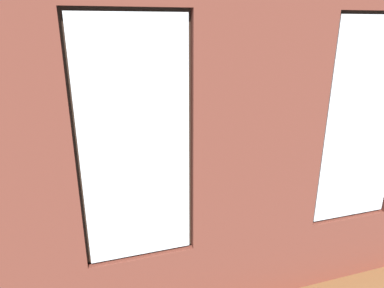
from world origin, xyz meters
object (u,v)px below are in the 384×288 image
(papasan_chair, at_px, (134,143))
(potted_plant_between_couches, at_px, (296,201))
(couch_by_window, at_px, (183,241))
(table_plant_small, at_px, (175,157))
(potted_plant_corner_near_left, at_px, (273,120))
(cup_ceramic, at_px, (164,168))
(coffee_table, at_px, (186,168))
(remote_black, at_px, (205,159))
(couch_left, at_px, (339,172))
(potted_plant_mid_room_small, at_px, (228,147))
(potted_plant_beside_window_right, at_px, (12,264))
(remote_silver, at_px, (194,167))
(candle_jar, at_px, (186,162))

(papasan_chair, distance_m, potted_plant_between_couches, 3.59)
(couch_by_window, relative_size, table_plant_small, 7.78)
(couch_by_window, height_order, potted_plant_corner_near_left, potted_plant_corner_near_left)
(potted_plant_between_couches, bearing_deg, table_plant_small, -60.58)
(couch_by_window, distance_m, cup_ceramic, 1.75)
(potted_plant_between_couches, bearing_deg, potted_plant_corner_near_left, -115.63)
(coffee_table, relative_size, potted_plant_corner_near_left, 1.13)
(remote_black, relative_size, papasan_chair, 0.16)
(couch_left, distance_m, potted_plant_mid_room_small, 2.12)
(couch_left, bearing_deg, papasan_chair, -120.22)
(coffee_table, height_order, potted_plant_beside_window_right, potted_plant_beside_window_right)
(remote_silver, relative_size, potted_plant_corner_near_left, 0.14)
(table_plant_small, relative_size, potted_plant_between_couches, 0.21)
(couch_by_window, height_order, papasan_chair, couch_by_window)
(remote_silver, relative_size, potted_plant_between_couches, 0.14)
(couch_left, xyz_separation_m, potted_plant_beside_window_right, (4.76, 1.19, 0.16))
(couch_by_window, distance_m, table_plant_small, 2.00)
(table_plant_small, bearing_deg, remote_black, -175.98)
(couch_left, bearing_deg, potted_plant_between_couches, -51.38)
(papasan_chair, bearing_deg, potted_plant_between_couches, 116.01)
(potted_plant_beside_window_right, bearing_deg, candle_jar, -139.87)
(remote_silver, bearing_deg, coffee_table, -95.54)
(papasan_chair, bearing_deg, table_plant_small, 110.80)
(potted_plant_mid_room_small, bearing_deg, potted_plant_between_couches, 85.04)
(remote_black, bearing_deg, candle_jar, -30.15)
(remote_silver, relative_size, remote_black, 1.00)
(couch_left, relative_size, remote_silver, 11.56)
(potted_plant_beside_window_right, bearing_deg, potted_plant_corner_near_left, -143.04)
(remote_black, height_order, potted_plant_corner_near_left, potted_plant_corner_near_left)
(papasan_chair, bearing_deg, remote_black, 128.82)
(candle_jar, xyz_separation_m, remote_silver, (-0.10, 0.11, -0.05))
(cup_ceramic, distance_m, potted_plant_corner_near_left, 3.54)
(potted_plant_mid_room_small, height_order, potted_plant_corner_near_left, potted_plant_corner_near_left)
(couch_by_window, distance_m, potted_plant_corner_near_left, 4.81)
(coffee_table, relative_size, potted_plant_mid_room_small, 2.55)
(potted_plant_mid_room_small, bearing_deg, candle_jar, 38.51)
(remote_silver, height_order, papasan_chair, papasan_chair)
(papasan_chair, distance_m, potted_plant_corner_near_left, 3.30)
(remote_black, relative_size, potted_plant_corner_near_left, 0.14)
(remote_silver, bearing_deg, candle_jar, -95.54)
(couch_by_window, xyz_separation_m, couch_left, (-3.04, -1.09, 0.00))
(couch_by_window, relative_size, couch_left, 1.04)
(coffee_table, xyz_separation_m, remote_silver, (-0.10, 0.11, 0.07))
(candle_jar, bearing_deg, potted_plant_between_couches, 116.59)
(candle_jar, xyz_separation_m, papasan_chair, (0.67, -1.42, -0.08))
(potted_plant_mid_room_small, bearing_deg, remote_silver, 44.46)
(potted_plant_between_couches, height_order, potted_plant_beside_window_right, potted_plant_between_couches)
(papasan_chair, relative_size, potted_plant_between_couches, 0.85)
(cup_ceramic, distance_m, potted_plant_between_couches, 2.13)
(coffee_table, bearing_deg, potted_plant_beside_window_right, 40.13)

